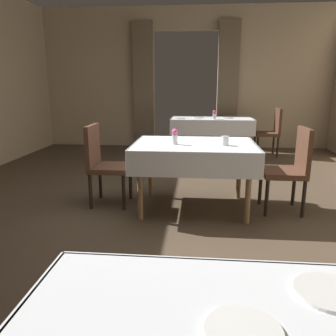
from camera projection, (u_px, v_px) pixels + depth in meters
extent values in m
plane|color=#4C3D2D|center=(169.00, 213.00, 3.65)|extent=(10.08, 10.08, 0.00)
cube|color=tan|center=(100.00, 79.00, 7.52)|extent=(2.50, 0.12, 3.00)
cube|color=tan|center=(276.00, 79.00, 7.18)|extent=(2.50, 0.12, 3.00)
cube|color=tan|center=(186.00, 18.00, 7.05)|extent=(1.40, 0.12, 0.50)
cube|color=#70604C|center=(144.00, 86.00, 7.33)|extent=(0.44, 0.14, 2.69)
cube|color=#70604C|center=(228.00, 86.00, 7.17)|extent=(0.44, 0.14, 2.69)
cube|color=white|center=(222.00, 289.00, 1.23)|extent=(1.20, 0.02, 0.24)
cylinder|color=olive|center=(140.00, 187.00, 3.40)|extent=(0.06, 0.06, 0.71)
cylinder|color=olive|center=(248.00, 190.00, 3.30)|extent=(0.06, 0.06, 0.71)
cylinder|color=olive|center=(151.00, 168.00, 4.15)|extent=(0.06, 0.06, 0.71)
cylinder|color=olive|center=(239.00, 170.00, 4.05)|extent=(0.06, 0.06, 0.71)
cube|color=olive|center=(195.00, 145.00, 3.64)|extent=(1.25, 0.94, 0.03)
cube|color=white|center=(195.00, 144.00, 3.63)|extent=(1.31, 1.00, 0.01)
cube|color=white|center=(194.00, 165.00, 3.18)|extent=(1.31, 0.02, 0.26)
cube|color=white|center=(195.00, 147.00, 4.14)|extent=(1.31, 0.02, 0.26)
cube|color=white|center=(136.00, 154.00, 3.72)|extent=(0.02, 1.00, 0.26)
cube|color=white|center=(255.00, 156.00, 3.60)|extent=(0.02, 1.00, 0.26)
cylinder|color=olive|center=(176.00, 140.00, 6.30)|extent=(0.06, 0.06, 0.71)
cylinder|color=olive|center=(248.00, 141.00, 6.18)|extent=(0.06, 0.06, 0.71)
cylinder|color=olive|center=(179.00, 135.00, 6.93)|extent=(0.06, 0.06, 0.71)
cylinder|color=olive|center=(243.00, 136.00, 6.81)|extent=(0.06, 0.06, 0.71)
cube|color=olive|center=(212.00, 119.00, 6.47)|extent=(1.49, 0.81, 0.03)
cube|color=white|center=(212.00, 118.00, 6.46)|extent=(1.55, 0.87, 0.01)
cube|color=white|center=(212.00, 128.00, 6.08)|extent=(1.55, 0.02, 0.29)
cube|color=white|center=(211.00, 123.00, 6.92)|extent=(1.55, 0.02, 0.29)
cube|color=white|center=(172.00, 125.00, 6.57)|extent=(0.02, 0.87, 0.29)
cube|color=white|center=(252.00, 126.00, 6.43)|extent=(0.02, 0.87, 0.29)
cylinder|color=black|center=(267.00, 197.00, 3.52)|extent=(0.04, 0.04, 0.42)
cylinder|color=black|center=(260.00, 187.00, 3.89)|extent=(0.04, 0.04, 0.42)
cylinder|color=black|center=(304.00, 199.00, 3.48)|extent=(0.04, 0.04, 0.42)
cylinder|color=black|center=(294.00, 188.00, 3.85)|extent=(0.04, 0.04, 0.42)
cube|color=#513323|center=(283.00, 173.00, 3.63)|extent=(0.44, 0.44, 0.06)
cube|color=#513323|center=(304.00, 150.00, 3.55)|extent=(0.05, 0.42, 0.48)
cylinder|color=black|center=(131.00, 182.00, 4.07)|extent=(0.04, 0.04, 0.42)
cylinder|color=black|center=(124.00, 192.00, 3.70)|extent=(0.04, 0.04, 0.42)
cylinder|color=black|center=(100.00, 181.00, 4.10)|extent=(0.04, 0.04, 0.42)
cylinder|color=black|center=(91.00, 191.00, 3.73)|extent=(0.04, 0.04, 0.42)
cube|color=#513323|center=(111.00, 168.00, 3.85)|extent=(0.44, 0.44, 0.06)
cube|color=#513323|center=(93.00, 146.00, 3.80)|extent=(0.05, 0.42, 0.48)
cylinder|color=black|center=(258.00, 147.00, 6.44)|extent=(0.04, 0.04, 0.42)
cylinder|color=black|center=(254.00, 143.00, 6.81)|extent=(0.04, 0.04, 0.42)
cylinder|color=black|center=(278.00, 147.00, 6.41)|extent=(0.04, 0.04, 0.42)
cylinder|color=black|center=(273.00, 144.00, 6.77)|extent=(0.04, 0.04, 0.42)
cube|color=#513323|center=(266.00, 134.00, 6.55)|extent=(0.44, 0.44, 0.06)
cube|color=#513323|center=(278.00, 121.00, 6.47)|extent=(0.05, 0.42, 0.48)
cylinder|color=white|center=(243.00, 332.00, 0.84)|extent=(0.20, 0.20, 0.01)
cylinder|color=white|center=(329.00, 292.00, 1.01)|extent=(0.21, 0.21, 0.01)
cylinder|color=silver|center=(175.00, 140.00, 3.54)|extent=(0.06, 0.06, 0.10)
sphere|color=#D84C8C|center=(175.00, 132.00, 3.52)|extent=(0.07, 0.07, 0.07)
cylinder|color=silver|center=(225.00, 141.00, 3.48)|extent=(0.08, 0.08, 0.10)
cylinder|color=silver|center=(214.00, 116.00, 6.19)|extent=(0.06, 0.06, 0.10)
sphere|color=#D84C8C|center=(215.00, 112.00, 6.17)|extent=(0.07, 0.07, 0.07)
cylinder|color=white|center=(198.00, 117.00, 6.49)|extent=(0.22, 0.22, 0.01)
cylinder|color=white|center=(180.00, 118.00, 6.32)|extent=(0.20, 0.20, 0.01)
cylinder|color=white|center=(228.00, 118.00, 6.43)|extent=(0.23, 0.23, 0.01)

